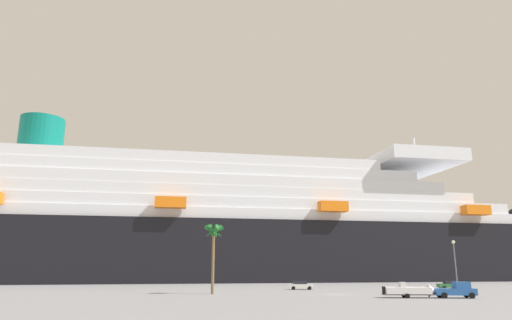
{
  "coord_description": "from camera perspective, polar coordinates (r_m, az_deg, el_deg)",
  "views": [
    {
      "loc": [
        -22.51,
        -71.3,
        4.34
      ],
      "look_at": [
        -8.26,
        33.22,
        29.26
      ],
      "focal_mm": 31.61,
      "sensor_mm": 36.0,
      "label": 1
    }
  ],
  "objects": [
    {
      "name": "cruise_ship",
      "position": [
        136.71,
        -9.46,
        -8.65
      ],
      "size": [
        300.1,
        48.27,
        53.54
      ],
      "color": "black",
      "rests_on": "ground_plane"
    },
    {
      "name": "pickup_truck",
      "position": [
        71.53,
        24.0,
        -14.83
      ],
      "size": [
        5.87,
        3.08,
        2.2
      ],
      "color": "#2659A5",
      "rests_on": "ground_plane"
    },
    {
      "name": "small_boat_on_trailer",
      "position": [
        69.66,
        19.19,
        -15.37
      ],
      "size": [
        8.64,
        3.16,
        2.15
      ],
      "color": "#595960",
      "rests_on": "ground_plane"
    },
    {
      "name": "parked_car_green_wagon",
      "position": [
        98.09,
        23.4,
        -14.29
      ],
      "size": [
        4.9,
        2.48,
        1.58
      ],
      "color": "#2D723F",
      "rests_on": "ground_plane"
    },
    {
      "name": "parked_car_white_van",
      "position": [
        89.4,
        5.69,
        -15.48
      ],
      "size": [
        4.8,
        2.51,
        1.58
      ],
      "color": "white",
      "rests_on": "ground_plane"
    },
    {
      "name": "street_lamp",
      "position": [
        83.06,
        23.87,
        -11.38
      ],
      "size": [
        0.56,
        0.56,
        8.53
      ],
      "color": "slate",
      "rests_on": "ground_plane"
    },
    {
      "name": "palm_tree",
      "position": [
        75.42,
        -5.39,
        -9.56
      ],
      "size": [
        3.34,
        3.35,
        11.19
      ],
      "color": "brown",
      "rests_on": "ground_plane"
    },
    {
      "name": "ground_plane",
      "position": [
        103.86,
        4.94,
        -15.64
      ],
      "size": [
        600.0,
        600.0,
        0.0
      ],
      "primitive_type": "plane",
      "color": "gray"
    }
  ]
}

